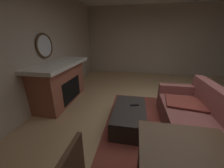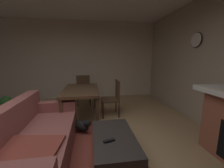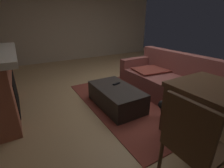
% 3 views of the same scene
% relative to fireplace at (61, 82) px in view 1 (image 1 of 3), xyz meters
% --- Properties ---
extents(floor, '(9.13, 9.13, 0.00)m').
position_rel_fireplace_xyz_m(floor, '(0.47, 2.62, -0.53)').
color(floor, tan).
extents(wall_back_fireplace_side, '(8.01, 0.12, 2.84)m').
position_rel_fireplace_xyz_m(wall_back_fireplace_side, '(0.47, -0.38, 0.89)').
color(wall_back_fireplace_side, '#B7A893').
rests_on(wall_back_fireplace_side, ground).
extents(wall_left, '(0.12, 6.40, 2.84)m').
position_rel_fireplace_xyz_m(wall_left, '(-3.33, 2.62, 0.89)').
color(wall_left, '#B7A893').
rests_on(wall_left, ground).
extents(area_rug, '(2.60, 2.00, 0.01)m').
position_rel_fireplace_xyz_m(area_rug, '(0.68, 2.36, -0.53)').
color(area_rug, brown).
rests_on(area_rug, ground).
extents(fireplace, '(1.83, 0.76, 1.05)m').
position_rel_fireplace_xyz_m(fireplace, '(0.00, 0.00, 0.00)').
color(fireplace, '#9E5642').
rests_on(fireplace, ground).
extents(round_wall_mirror, '(0.59, 0.05, 0.59)m').
position_rel_fireplace_xyz_m(round_wall_mirror, '(-0.00, -0.29, 0.90)').
color(round_wall_mirror, '#4C331E').
extents(couch, '(1.98, 0.93, 0.85)m').
position_rel_fireplace_xyz_m(couch, '(0.80, 2.97, -0.23)').
color(couch, '#8C4C47').
rests_on(couch, ground).
extents(ottoman_coffee_table, '(1.09, 0.61, 0.36)m').
position_rel_fireplace_xyz_m(ottoman_coffee_table, '(0.68, 1.81, -0.35)').
color(ottoman_coffee_table, '#2D2826').
rests_on(ottoman_coffee_table, ground).
extents(tv_remote, '(0.10, 0.17, 0.02)m').
position_rel_fireplace_xyz_m(tv_remote, '(0.55, 1.90, -0.16)').
color(tv_remote, black).
rests_on(tv_remote, ottoman_coffee_table).
extents(small_dog, '(0.44, 0.45, 0.26)m').
position_rel_fireplace_xyz_m(small_dog, '(1.51, 2.34, -0.38)').
color(small_dog, black).
rests_on(small_dog, ground).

